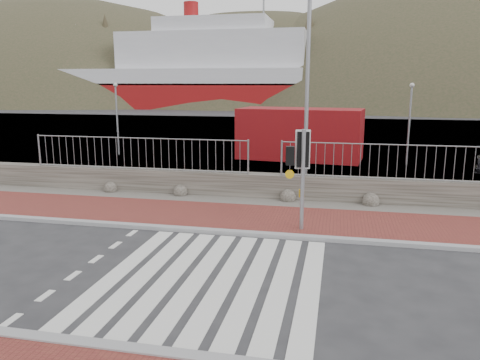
% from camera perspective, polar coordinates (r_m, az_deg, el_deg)
% --- Properties ---
extents(ground, '(220.00, 220.00, 0.00)m').
position_cam_1_polar(ground, '(10.30, -3.46, -11.89)').
color(ground, '#28282B').
rests_on(ground, ground).
extents(sidewalk_far, '(40.00, 3.00, 0.08)m').
position_cam_1_polar(sidewalk_far, '(14.41, 1.31, -4.71)').
color(sidewalk_far, brown).
rests_on(sidewalk_far, ground).
extents(kerb_near, '(40.00, 0.25, 0.12)m').
position_cam_1_polar(kerb_near, '(7.76, -9.75, -20.15)').
color(kerb_near, gray).
rests_on(kerb_near, ground).
extents(kerb_far, '(40.00, 0.25, 0.12)m').
position_cam_1_polar(kerb_far, '(13.00, 0.07, -6.50)').
color(kerb_far, gray).
rests_on(kerb_far, ground).
extents(zebra_crossing, '(4.62, 5.60, 0.01)m').
position_cam_1_polar(zebra_crossing, '(10.30, -3.46, -11.85)').
color(zebra_crossing, silver).
rests_on(zebra_crossing, ground).
extents(gravel_strip, '(40.00, 1.50, 0.06)m').
position_cam_1_polar(gravel_strip, '(16.31, 2.62, -2.79)').
color(gravel_strip, '#59544C').
rests_on(gravel_strip, ground).
extents(stone_wall, '(40.00, 0.60, 0.90)m').
position_cam_1_polar(stone_wall, '(16.98, 3.07, -0.75)').
color(stone_wall, '#423E36').
rests_on(stone_wall, ground).
extents(railing, '(18.07, 0.07, 1.22)m').
position_cam_1_polar(railing, '(16.59, 3.04, 3.76)').
color(railing, gray).
rests_on(railing, stone_wall).
extents(quay, '(120.00, 40.00, 0.50)m').
position_cam_1_polar(quay, '(37.30, 8.04, 5.31)').
color(quay, '#4C4C4F').
rests_on(quay, ground).
extents(water, '(220.00, 50.00, 0.05)m').
position_cam_1_polar(water, '(72.14, 10.07, 8.33)').
color(water, '#3F4C54').
rests_on(water, ground).
extents(ferry, '(50.00, 16.00, 20.00)m').
position_cam_1_polar(ferry, '(81.66, -7.64, 12.55)').
color(ferry, maroon).
rests_on(ferry, ground).
extents(hills_backdrop, '(254.00, 90.00, 100.00)m').
position_cam_1_polar(hills_backdrop, '(100.81, 13.97, -4.22)').
color(hills_backdrop, '#2F3620').
rests_on(hills_backdrop, ground).
extents(traffic_signal_far, '(0.71, 0.35, 2.89)m').
position_cam_1_polar(traffic_signal_far, '(12.92, 7.54, 2.62)').
color(traffic_signal_far, gray).
rests_on(traffic_signal_far, ground).
extents(streetlight, '(1.70, 0.77, 8.35)m').
position_cam_1_polar(streetlight, '(17.27, 8.74, 13.53)').
color(streetlight, gray).
rests_on(streetlight, ground).
extents(shipping_container, '(6.91, 3.57, 2.76)m').
position_cam_1_polar(shipping_container, '(25.95, 7.31, 5.60)').
color(shipping_container, maroon).
rests_on(shipping_container, ground).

